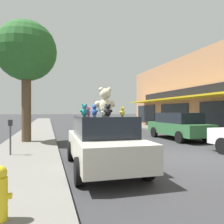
# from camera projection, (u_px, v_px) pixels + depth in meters

# --- Properties ---
(ground_plane) EXTENTS (260.00, 260.00, 0.00)m
(ground_plane) POSITION_uv_depth(u_px,v_px,m) (178.00, 158.00, 7.99)
(ground_plane) COLOR #333335
(sidewalk_near) EXTENTS (2.59, 90.00, 0.12)m
(sidewalk_near) POSITION_uv_depth(u_px,v_px,m) (17.00, 167.00, 6.45)
(sidewalk_near) COLOR slate
(sidewalk_near) RESTS_ON ground_plane
(plush_art_car) EXTENTS (1.97, 4.27, 1.55)m
(plush_art_car) POSITION_uv_depth(u_px,v_px,m) (103.00, 141.00, 6.46)
(plush_art_car) COLOR beige
(plush_art_car) RESTS_ON ground_plane
(teddy_bear_giant) EXTENTS (0.64, 0.40, 0.87)m
(teddy_bear_giant) POSITION_uv_depth(u_px,v_px,m) (105.00, 102.00, 6.59)
(teddy_bear_giant) COLOR beige
(teddy_bear_giant) RESTS_ON plush_art_car
(teddy_bear_purple) EXTENTS (0.27, 0.21, 0.36)m
(teddy_bear_purple) POSITION_uv_depth(u_px,v_px,m) (85.00, 110.00, 6.76)
(teddy_bear_purple) COLOR purple
(teddy_bear_purple) RESTS_ON plush_art_car
(teddy_bear_blue) EXTENTS (0.22, 0.27, 0.36)m
(teddy_bear_blue) POSITION_uv_depth(u_px,v_px,m) (94.00, 110.00, 6.76)
(teddy_bear_blue) COLOR blue
(teddy_bear_blue) RESTS_ON plush_art_car
(teddy_bear_yellow) EXTENTS (0.21, 0.16, 0.28)m
(teddy_bear_yellow) POSITION_uv_depth(u_px,v_px,m) (122.00, 112.00, 6.27)
(teddy_bear_yellow) COLOR yellow
(teddy_bear_yellow) RESTS_ON plush_art_car
(teddy_bear_white) EXTENTS (0.17, 0.19, 0.27)m
(teddy_bear_white) POSITION_uv_depth(u_px,v_px,m) (103.00, 112.00, 6.09)
(teddy_bear_white) COLOR white
(teddy_bear_white) RESTS_ON plush_art_car
(teddy_bear_black) EXTENTS (0.27, 0.19, 0.36)m
(teddy_bear_black) POSITION_uv_depth(u_px,v_px,m) (108.00, 110.00, 6.19)
(teddy_bear_black) COLOR black
(teddy_bear_black) RESTS_ON plush_art_car
(teddy_bear_teal) EXTENTS (0.28, 0.19, 0.37)m
(teddy_bear_teal) POSITION_uv_depth(u_px,v_px,m) (84.00, 110.00, 6.43)
(teddy_bear_teal) COLOR teal
(teddy_bear_teal) RESTS_ON plush_art_car
(teddy_bear_pink) EXTENTS (0.20, 0.20, 0.30)m
(teddy_bear_pink) POSITION_uv_depth(u_px,v_px,m) (88.00, 111.00, 7.01)
(teddy_bear_pink) COLOR pink
(teddy_bear_pink) RESTS_ON plush_art_car
(parked_car_far_center) EXTENTS (1.89, 4.65, 1.61)m
(parked_car_far_center) POSITION_uv_depth(u_px,v_px,m) (178.00, 125.00, 13.17)
(parked_car_far_center) COLOR #336B3D
(parked_car_far_center) RESTS_ON ground_plane
(street_tree) EXTENTS (3.12, 3.12, 6.30)m
(street_tree) POSITION_uv_depth(u_px,v_px,m) (26.00, 52.00, 11.39)
(street_tree) COLOR brown
(street_tree) RESTS_ON sidewalk_near
(fire_hydrant) EXTENTS (0.33, 0.22, 0.79)m
(fire_hydrant) POSITION_uv_depth(u_px,v_px,m) (0.00, 193.00, 3.13)
(fire_hydrant) COLOR yellow
(fire_hydrant) RESTS_ON sidewalk_near
(parking_meter) EXTENTS (0.14, 0.10, 1.27)m
(parking_meter) POSITION_uv_depth(u_px,v_px,m) (10.00, 132.00, 7.86)
(parking_meter) COLOR #4C4C51
(parking_meter) RESTS_ON sidewalk_near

